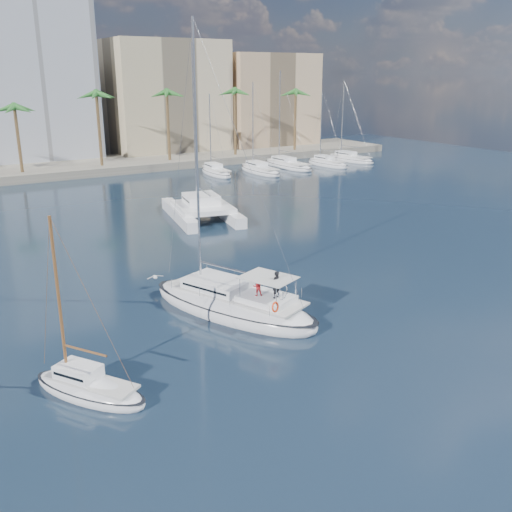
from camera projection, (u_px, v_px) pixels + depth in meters
ground at (279, 307)px, 37.12m from camera, size 160.00×160.00×0.00m
quay at (56, 169)px, 86.45m from camera, size 120.00×14.00×1.20m
building_beige at (165, 99)px, 101.81m from camera, size 20.00×14.00×20.00m
building_tan_right at (265, 103)px, 110.43m from camera, size 18.00×12.00×18.00m
palm_centre at (56, 104)px, 80.23m from camera, size 3.60×3.60×12.30m
palm_right at (260, 99)px, 97.13m from camera, size 3.60×3.60×12.30m
main_sloop at (232, 305)px, 36.07m from camera, size 8.47×13.04×18.51m
small_sloop at (89, 388)px, 26.86m from camera, size 5.09×6.40×9.11m
catamaran at (202, 207)px, 59.46m from camera, size 8.17×12.89×17.45m
seagull at (155, 277)px, 40.13m from camera, size 1.23×0.53×0.23m
moored_yacht_a at (216, 175)px, 85.21m from camera, size 3.37×9.52×11.90m
moored_yacht_b at (260, 173)px, 86.82m from camera, size 3.32×10.83×13.72m
moored_yacht_c at (288, 167)px, 91.67m from camera, size 3.98×12.33×15.54m
moored_yacht_d at (327, 166)px, 93.28m from camera, size 3.52×9.55×11.90m
moored_yacht_e at (350, 161)px, 98.13m from camera, size 4.61×11.11×13.72m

